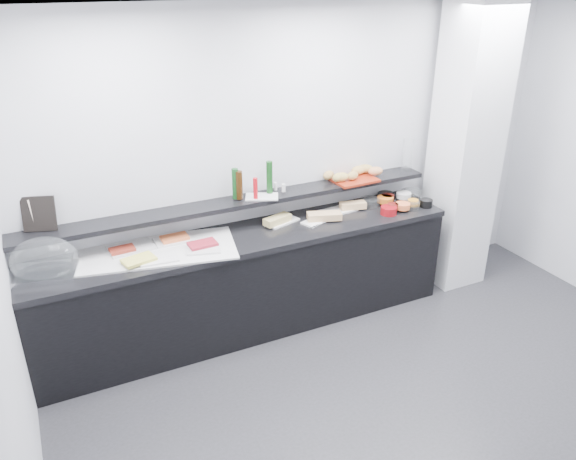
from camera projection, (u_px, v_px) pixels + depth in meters
name	position (u px, v px, depth m)	size (l,w,h in m)	color
ground	(436.00, 427.00, 3.92)	(5.00, 5.00, 0.00)	#2D2D30
back_wall	(307.00, 161.00, 4.98)	(5.00, 0.02, 2.70)	silver
ceiling	(497.00, 14.00, 2.77)	(5.00, 5.00, 0.00)	white
column	(465.00, 150.00, 5.28)	(0.50, 0.50, 2.70)	white
buffet_cabinet	(249.00, 284.00, 4.85)	(3.60, 0.60, 0.85)	black
counter_top	(248.00, 238.00, 4.66)	(3.62, 0.62, 0.05)	black
wall_shelf	(239.00, 202.00, 4.69)	(3.60, 0.25, 0.04)	black
cloche_base	(43.00, 273.00, 4.02)	(0.46, 0.31, 0.04)	silver
cloche_dome	(44.00, 260.00, 3.99)	(0.47, 0.31, 0.34)	white
linen_runner	(156.00, 250.00, 4.38)	(1.23, 0.58, 0.01)	silver
platter_meat_a	(131.00, 248.00, 4.39)	(0.34, 0.23, 0.01)	silver
food_meat_a	(122.00, 249.00, 4.32)	(0.19, 0.12, 0.02)	maroon
platter_salmon	(173.00, 240.00, 4.51)	(0.29, 0.19, 0.01)	silver
food_salmon	(175.00, 238.00, 4.51)	(0.22, 0.14, 0.02)	orange
platter_cheese	(158.00, 258.00, 4.23)	(0.29, 0.19, 0.01)	white
food_cheese	(139.00, 260.00, 4.17)	(0.24, 0.15, 0.02)	#E2DA58
platter_meat_b	(204.00, 249.00, 4.36)	(0.26, 0.17, 0.01)	silver
food_meat_b	(203.00, 244.00, 4.41)	(0.22, 0.14, 0.02)	maroon
sandwich_plate_left	(283.00, 222.00, 4.87)	(0.30, 0.13, 0.01)	white
sandwich_food_left	(277.00, 220.00, 4.82)	(0.25, 0.10, 0.06)	tan
tongs_left	(271.00, 225.00, 4.79)	(0.01, 0.01, 0.16)	#B6B9BD
sandwich_plate_mid	(318.00, 220.00, 4.91)	(0.33, 0.14, 0.01)	white
sandwich_food_mid	(324.00, 216.00, 4.89)	(0.30, 0.11, 0.06)	tan
tongs_mid	(318.00, 225.00, 4.79)	(0.01, 0.01, 0.16)	#AAABB1
sandwich_plate_right	(335.00, 211.00, 5.08)	(0.40, 0.17, 0.01)	white
sandwich_food_right	(353.00, 205.00, 5.11)	(0.24, 0.09, 0.06)	#E8B679
tongs_right	(334.00, 214.00, 5.00)	(0.01, 0.01, 0.16)	silver
bowl_glass_fruit	(370.00, 202.00, 5.21)	(0.19, 0.19, 0.07)	white
fill_glass_fruit	(385.00, 200.00, 5.23)	(0.15, 0.15, 0.05)	orange
bowl_black_jam	(386.00, 196.00, 5.34)	(0.16, 0.16, 0.07)	black
fill_black_jam	(388.00, 197.00, 5.28)	(0.12, 0.12, 0.05)	#50110B
bowl_glass_cream	(411.00, 194.00, 5.39)	(0.20, 0.20, 0.07)	white
fill_glass_cream	(404.00, 195.00, 5.34)	(0.14, 0.14, 0.05)	white
bowl_red_jam	(389.00, 211.00, 5.03)	(0.14, 0.14, 0.07)	maroon
fill_red_jam	(393.00, 206.00, 5.08)	(0.10, 0.10, 0.05)	#59100C
bowl_glass_salmon	(412.00, 205.00, 5.14)	(0.14, 0.14, 0.07)	white
fill_glass_salmon	(403.00, 206.00, 5.09)	(0.13, 0.13, 0.05)	orange
bowl_black_fruit	(426.00, 203.00, 5.18)	(0.11, 0.11, 0.07)	black
fill_black_fruit	(413.00, 202.00, 5.17)	(0.10, 0.10, 0.05)	orange
framed_print	(39.00, 214.00, 4.09)	(0.24, 0.02, 0.26)	black
print_art	(42.00, 211.00, 4.13)	(0.16, 0.00, 0.22)	beige
condiment_tray	(262.00, 197.00, 4.73)	(0.27, 0.17, 0.01)	white
bottle_green_a	(235.00, 184.00, 4.63)	(0.05, 0.05, 0.26)	#103E16
bottle_brown	(239.00, 185.00, 4.63)	(0.06, 0.06, 0.24)	#311C09
bottle_green_b	(269.00, 177.00, 4.74)	(0.05, 0.05, 0.28)	#103C14
bottle_hot	(255.00, 188.00, 4.65)	(0.04, 0.04, 0.18)	red
shaker_salt	(276.00, 186.00, 4.85)	(0.03, 0.03, 0.07)	white
shaker_pepper	(284.00, 188.00, 4.81)	(0.03, 0.03, 0.07)	silver
bread_tray	(354.00, 180.00, 5.10)	(0.39, 0.28, 0.02)	maroon
bread_roll_nw	(328.00, 175.00, 5.06)	(0.12, 0.08, 0.08)	#AA8141
bread_roll_n	(358.00, 170.00, 5.18)	(0.15, 0.09, 0.08)	#B98F46
bread_roll_ne	(365.00, 169.00, 5.22)	(0.14, 0.09, 0.08)	#AC8941
bread_roll_sw	(342.00, 177.00, 5.02)	(0.13, 0.08, 0.08)	#B59545
bread_roll_s	(353.00, 176.00, 5.05)	(0.12, 0.08, 0.08)	#AC8541
bread_roll_se	(376.00, 171.00, 5.16)	(0.14, 0.09, 0.08)	#CD824E
bread_roll_midw	(339.00, 177.00, 5.01)	(0.13, 0.08, 0.08)	#AE9142
carafe	(407.00, 155.00, 5.31)	(0.10, 0.10, 0.30)	white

